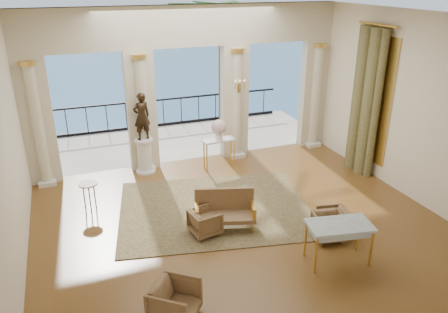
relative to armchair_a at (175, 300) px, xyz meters
name	(u,v)px	position (x,y,z in m)	size (l,w,h in m)	color
floor	(240,222)	(2.14, 2.40, -0.37)	(9.00, 9.00, 0.00)	#452C11
room_walls	(266,115)	(2.14, 1.28, 2.51)	(9.00, 9.00, 9.00)	white
arcade	(189,76)	(2.14, 6.22, 2.22)	(9.00, 0.56, 4.50)	beige
terrace	(175,141)	(2.14, 8.20, -0.42)	(10.00, 3.60, 0.10)	#A69A8A
balustrade	(164,115)	(2.14, 9.80, 0.04)	(9.00, 0.06, 1.03)	black
palm_tree	(221,11)	(4.14, 9.00, 3.72)	(2.00, 2.00, 4.50)	#4C3823
sea	(83,57)	(2.14, 62.40, -6.37)	(160.00, 160.00, 0.00)	#27618E
curtain	(365,102)	(6.43, 3.90, 1.65)	(0.33, 1.40, 4.09)	#484621
window_frame	(371,99)	(6.61, 3.90, 1.73)	(0.04, 1.60, 3.40)	gold
wall_sconce	(239,87)	(3.54, 5.91, 1.86)	(0.30, 0.11, 0.33)	gold
rug	(214,208)	(1.81, 3.20, -0.36)	(4.49, 3.49, 0.02)	#2D3118
armchair_a	(175,300)	(0.00, 0.00, 0.00)	(0.71, 0.67, 0.73)	#4B3820
armchair_b	(329,225)	(3.66, 1.14, -0.05)	(0.61, 0.57, 0.63)	#4B3820
armchair_c	(334,220)	(3.87, 1.28, -0.05)	(0.61, 0.57, 0.63)	#4B3820
armchair_d	(205,221)	(1.26, 2.26, -0.06)	(0.60, 0.56, 0.62)	#4B3820
settee	(225,209)	(1.76, 2.37, 0.07)	(1.43, 0.92, 0.88)	#4B3820
game_table	(340,228)	(3.37, 0.40, 0.38)	(1.32, 0.88, 0.84)	#91ACB9
pedestal	(145,156)	(0.68, 5.90, 0.12)	(0.55, 0.55, 1.00)	silver
statue	(142,116)	(0.68, 5.90, 1.30)	(0.48, 0.32, 1.32)	black
console_table	(219,144)	(2.75, 5.45, 0.37)	(0.95, 0.42, 0.89)	silver
urn	(219,128)	(2.75, 5.45, 0.85)	(0.44, 0.44, 0.58)	white
side_table	(88,187)	(-0.99, 4.18, 0.25)	(0.44, 0.44, 0.72)	black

